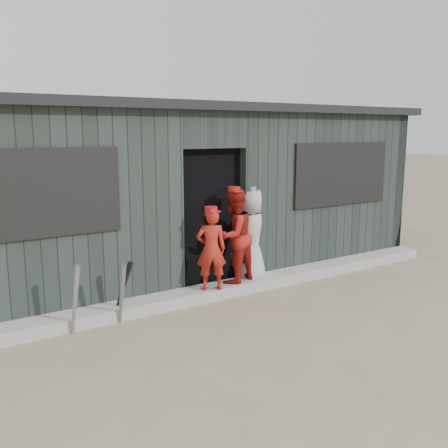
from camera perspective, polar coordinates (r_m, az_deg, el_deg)
ground at (r=5.64m, az=10.32°, el=-12.91°), size 80.00×80.00×0.00m
curb at (r=6.95m, az=-0.09°, el=-7.49°), size 8.00×0.36×0.15m
bat_left at (r=5.77m, az=-16.67°, el=-8.30°), size 0.14×0.22×0.81m
bat_mid at (r=5.95m, az=-11.61°, el=-7.90°), size 0.08×0.23×0.74m
bat_right at (r=6.14m, az=-11.51°, el=-7.35°), size 0.22×0.34×0.73m
player_red_left at (r=6.58m, az=-1.49°, el=-2.92°), size 0.47×0.39×1.09m
player_red_right at (r=6.90m, az=1.13°, el=-1.34°), size 0.76×0.67×1.31m
player_grey_back at (r=7.33m, az=3.01°, el=-1.40°), size 0.82×0.69×1.42m
dugout at (r=8.13m, az=-6.60°, el=3.84°), size 8.30×3.30×2.62m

